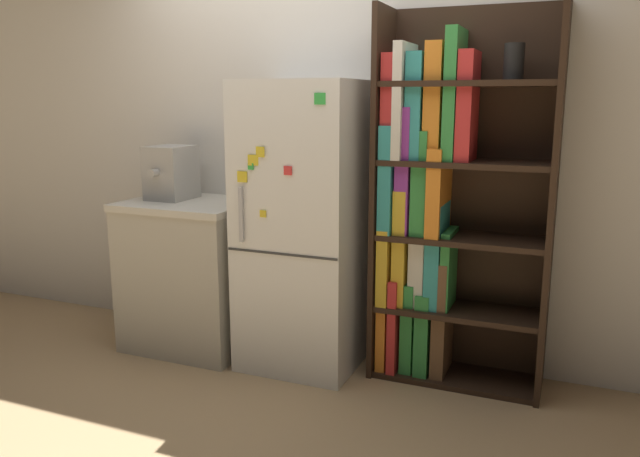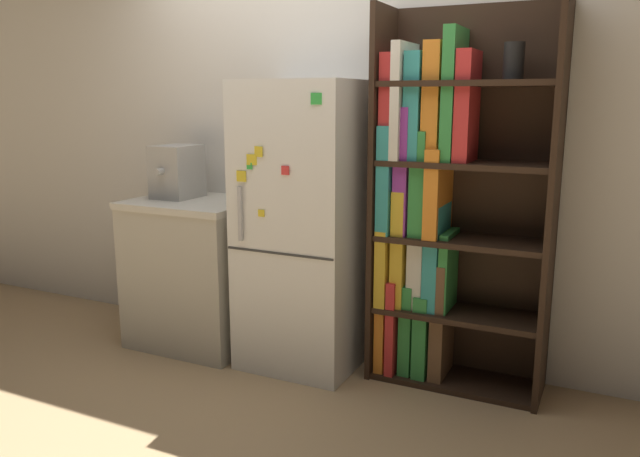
# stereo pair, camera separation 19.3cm
# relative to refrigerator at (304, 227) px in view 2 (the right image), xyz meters

# --- Properties ---
(ground_plane) EXTENTS (16.00, 16.00, 0.00)m
(ground_plane) POSITION_rel_refrigerator_xyz_m (0.00, -0.15, -0.83)
(ground_plane) COLOR tan
(wall_back) EXTENTS (8.00, 0.05, 2.60)m
(wall_back) POSITION_rel_refrigerator_xyz_m (0.00, 0.32, 0.47)
(wall_back) COLOR silver
(wall_back) RESTS_ON ground_plane
(refrigerator) EXTENTS (0.66, 0.62, 1.65)m
(refrigerator) POSITION_rel_refrigerator_xyz_m (0.00, 0.00, 0.00)
(refrigerator) COLOR white
(refrigerator) RESTS_ON ground_plane
(bookshelf) EXTENTS (0.93, 0.38, 2.03)m
(bookshelf) POSITION_rel_refrigerator_xyz_m (0.75, 0.13, 0.14)
(bookshelf) COLOR black
(bookshelf) RESTS_ON ground_plane
(kitchen_counter) EXTENTS (0.78, 0.65, 0.93)m
(kitchen_counter) POSITION_rel_refrigerator_xyz_m (-0.76, -0.02, -0.36)
(kitchen_counter) COLOR #BCB7A8
(kitchen_counter) RESTS_ON ground_plane
(espresso_machine) EXTENTS (0.24, 0.35, 0.33)m
(espresso_machine) POSITION_rel_refrigerator_xyz_m (-0.91, 0.02, 0.27)
(espresso_machine) COLOR #A5A39E
(espresso_machine) RESTS_ON kitchen_counter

